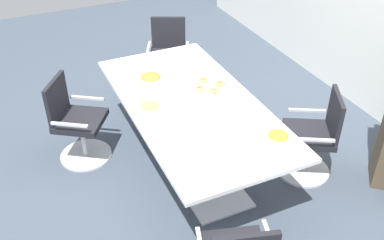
{
  "coord_description": "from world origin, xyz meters",
  "views": [
    {
      "loc": [
        3.29,
        -1.5,
        3.04
      ],
      "look_at": [
        0.0,
        0.0,
        0.55
      ],
      "focal_mm": 41.86,
      "sensor_mm": 36.0,
      "label": 1
    }
  ],
  "objects": [
    {
      "name": "office_chair_1",
      "position": [
        -0.61,
        -1.03,
        0.41
      ],
      "size": [
        0.75,
        0.75,
        0.91
      ],
      "rotation": [
        0.0,
        0.0,
        -0.59
      ],
      "color": "silver",
      "rests_on": "ground"
    },
    {
      "name": "office_chair_3",
      "position": [
        0.61,
        1.03,
        0.41
      ],
      "size": [
        0.73,
        0.73,
        0.91
      ],
      "rotation": [
        0.0,
        0.0,
        -3.64
      ],
      "color": "silver",
      "rests_on": "ground"
    },
    {
      "name": "ground_plane",
      "position": [
        0.0,
        0.0,
        -0.01
      ],
      "size": [
        10.0,
        10.0,
        0.01
      ],
      "primitive_type": "cube",
      "color": "#3D4754"
    },
    {
      "name": "snack_bowl_cookies",
      "position": [
        -0.01,
        -0.42,
        0.8
      ],
      "size": [
        0.2,
        0.2,
        0.1
      ],
      "color": "white",
      "rests_on": "conference_table"
    },
    {
      "name": "donut_platter",
      "position": [
        -0.19,
        0.28,
        0.77
      ],
      "size": [
        0.34,
        0.34,
        0.04
      ],
      "color": "white",
      "rests_on": "conference_table"
    },
    {
      "name": "plate_stack",
      "position": [
        0.64,
        -0.15,
        0.77
      ],
      "size": [
        0.19,
        0.19,
        0.03
      ],
      "color": "white",
      "rests_on": "conference_table"
    },
    {
      "name": "conference_table",
      "position": [
        0.0,
        0.0,
        0.63
      ],
      "size": [
        2.4,
        1.2,
        0.75
      ],
      "color": "white",
      "rests_on": "ground"
    },
    {
      "name": "napkin_pile",
      "position": [
        -0.85,
        0.32,
        0.79
      ],
      "size": [
        0.14,
        0.14,
        0.08
      ],
      "primitive_type": "cube",
      "color": "white",
      "rests_on": "conference_table"
    },
    {
      "name": "office_chair_0",
      "position": [
        -1.59,
        0.39,
        0.41
      ],
      "size": [
        0.72,
        0.72,
        0.91
      ],
      "rotation": [
        0.0,
        0.0,
        -2.01
      ],
      "color": "silver",
      "rests_on": "ground"
    },
    {
      "name": "snack_bowl_chips_orange",
      "position": [
        0.87,
        0.39,
        0.8
      ],
      "size": [
        0.2,
        0.2,
        0.1
      ],
      "color": "beige",
      "rests_on": "conference_table"
    },
    {
      "name": "snack_bowl_pretzels",
      "position": [
        -0.51,
        -0.23,
        0.8
      ],
      "size": [
        0.24,
        0.24,
        0.11
      ],
      "color": "beige",
      "rests_on": "conference_table"
    }
  ]
}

